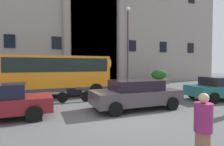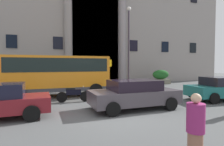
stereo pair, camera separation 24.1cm
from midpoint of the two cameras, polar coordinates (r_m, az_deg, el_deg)
name	(u,v)px [view 1 (the left image)]	position (r m, az deg, el deg)	size (l,w,h in m)	color
ground_plane	(120,115)	(8.15, 1.57, -13.12)	(80.00, 64.00, 0.12)	#515354
office_building_facade	(72,4)	(26.28, -12.65, 20.44)	(38.90, 9.67, 20.54)	gray
orange_minibus	(58,72)	(12.88, -17.17, 0.17)	(6.81, 2.85, 2.74)	orange
bus_stop_sign	(108,71)	(15.51, -1.56, 0.57)	(0.44, 0.08, 2.61)	olive
hedge_planter_entrance_left	(77,79)	(17.84, -11.31, -1.94)	(1.53, 0.86, 1.59)	gray
hedge_planter_far_east	(30,81)	(18.31, -24.71, -2.26)	(1.83, 0.77, 1.43)	gray
hedge_planter_far_west	(159,77)	(21.20, 14.35, -1.26)	(2.12, 0.87, 1.61)	#6D6A5A
parked_hatchback_near	(136,94)	(8.98, 6.67, -6.55)	(4.41, 2.26, 1.40)	#494249
white_taxi_kerbside	(223,88)	(13.13, 31.17, -4.03)	(4.56, 2.24, 1.41)	#1B6866
scooter_by_planter	(125,92)	(11.52, 3.51, -5.90)	(1.92, 0.63, 0.89)	black
motorcycle_near_kerb	(74,94)	(10.75, -12.65, -6.56)	(1.93, 0.55, 0.89)	black
pedestrian_woman_with_bag	(203,131)	(4.27, 25.29, -16.19)	(0.36, 0.36, 1.56)	#91614B
lamppost_plaza_centre	(128,41)	(17.52, 4.61, 10.07)	(0.40, 0.40, 7.65)	#3C323E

